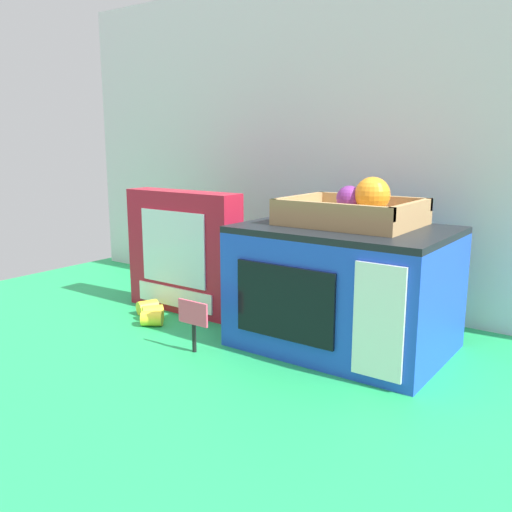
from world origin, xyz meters
name	(u,v)px	position (x,y,z in m)	size (l,w,h in m)	color
ground_plane	(263,329)	(0.00, 0.00, 0.00)	(1.70, 1.70, 0.00)	#219E54
display_back_panel	(331,142)	(0.00, 0.28, 0.39)	(1.61, 0.03, 0.78)	silver
toy_microwave	(344,287)	(0.18, 0.01, 0.12)	(0.39, 0.28, 0.24)	blue
food_groups_crate	(356,210)	(0.18, 0.04, 0.26)	(0.25, 0.20, 0.09)	#A37F51
cookie_set_box	(183,252)	(-0.23, 0.00, 0.14)	(0.30, 0.07, 0.28)	#B2192D
price_sign	(193,318)	(-0.03, -0.18, 0.07)	(0.07, 0.01, 0.10)	black
loose_toy_banana	(151,313)	(-0.24, -0.09, 0.02)	(0.12, 0.11, 0.03)	yellow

